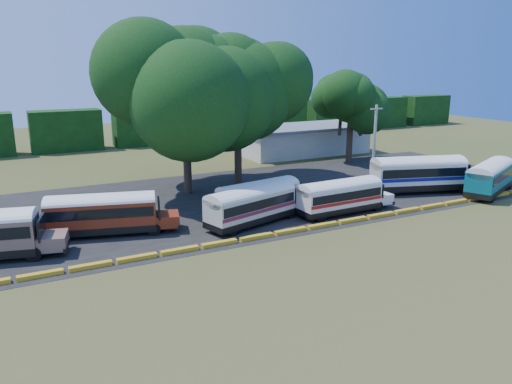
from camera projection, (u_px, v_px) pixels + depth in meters
name	position (u px, v px, depth m)	size (l,w,h in m)	color
ground	(314.00, 234.00, 38.55)	(160.00, 160.00, 0.00)	#384918
asphalt_strip	(255.00, 196.00, 49.32)	(64.00, 24.00, 0.02)	black
curb	(307.00, 228.00, 39.37)	(53.70, 0.45, 0.30)	gold
terminal_building	(303.00, 139.00, 71.81)	(19.00, 9.00, 4.00)	beige
treeline_backdrop	(146.00, 126.00, 79.09)	(130.00, 4.00, 6.00)	black
bus_red	(105.00, 211.00, 37.91)	(10.16, 4.90, 3.24)	black
bus_cream_west	(253.00, 203.00, 40.32)	(10.00, 4.97, 3.19)	black
bus_cream_east	(260.00, 196.00, 42.91)	(9.41, 3.86, 3.01)	black
bus_white_red	(341.00, 195.00, 43.16)	(9.39, 2.62, 3.06)	black
bus_white_blue	(420.00, 172.00, 50.34)	(11.58, 5.98, 3.70)	black
bus_teal	(491.00, 175.00, 49.69)	(10.25, 6.35, 3.33)	black
tree_west	(184.00, 81.00, 47.75)	(13.98, 13.98, 16.21)	#322719
tree_center	(237.00, 83.00, 52.07)	(12.87, 12.87, 15.50)	#322719
tree_east	(351.00, 99.00, 64.08)	(8.51, 8.51, 11.41)	#322719
utility_pole	(374.00, 143.00, 53.91)	(1.60, 0.30, 8.46)	gray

